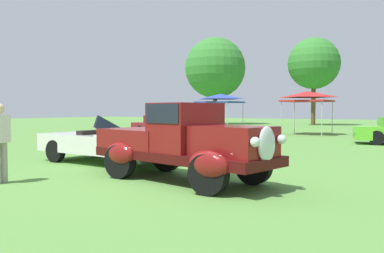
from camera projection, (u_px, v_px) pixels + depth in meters
The scene contains 9 objects.
ground_plane at pixel (170, 180), 8.84m from camera, with size 120.00×120.00×0.00m, color #568C3D.
feature_pickup_truck at pixel (183, 141), 8.72m from camera, with size 4.64×2.42×1.70m.
neighbor_convertible at pixel (108, 143), 11.70m from camera, with size 4.41×1.98×1.40m.
show_car_burgundy at pixel (165, 126), 23.15m from camera, with size 4.46×2.42×1.22m.
spectator_by_row at pixel (0, 140), 8.47m from camera, with size 0.34×0.45×1.69m.
canopy_tent_left_field at pixel (220, 98), 29.02m from camera, with size 2.75×2.75×2.71m.
canopy_tent_center_field at pixel (307, 96), 25.11m from camera, with size 2.74×2.74×2.71m.
treeline_far_left at pixel (215, 68), 43.32m from camera, with size 6.51×6.51×9.32m.
treeline_mid_left at pixel (314, 64), 40.43m from camera, with size 5.17×5.17×8.81m.
Camera 1 is at (5.15, -7.13, 1.56)m, focal length 37.64 mm.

